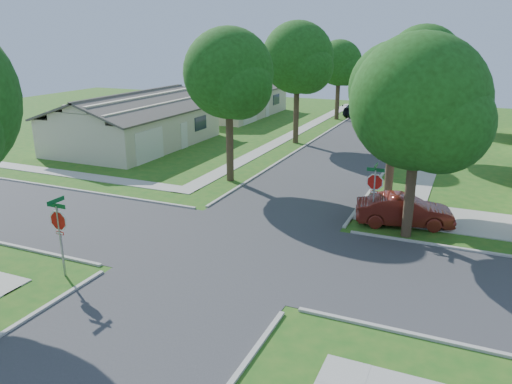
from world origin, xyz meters
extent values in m
plane|color=#215C19|center=(0.00, 0.00, 0.00)|extent=(100.00, 100.00, 0.00)
cube|color=#333335|center=(0.00, 0.00, 0.00)|extent=(7.00, 100.00, 0.02)
cube|color=#9E9B91|center=(6.10, 26.00, 0.02)|extent=(1.20, 40.00, 0.04)
cube|color=#9E9B91|center=(-6.10, 26.00, 0.02)|extent=(1.20, 40.00, 0.04)
cube|color=#9E9B91|center=(7.90, 7.10, 0.03)|extent=(8.80, 3.60, 0.05)
cube|color=gray|center=(-4.70, -4.70, 1.35)|extent=(0.06, 0.06, 2.70)
cylinder|color=white|center=(-4.70, -4.70, 2.15)|extent=(1.05, 0.02, 1.05)
cylinder|color=#B3100C|center=(-4.70, -4.70, 2.15)|extent=(0.90, 0.03, 0.90)
cube|color=#B3100C|center=(-4.70, -4.70, 1.68)|extent=(0.34, 0.03, 0.12)
cube|color=white|center=(-4.70, -4.70, 1.68)|extent=(0.30, 0.03, 0.08)
cube|color=#0C5426|center=(-4.70, -4.70, 2.72)|extent=(0.80, 0.02, 0.16)
cube|color=#0C5426|center=(-4.70, -4.70, 2.90)|extent=(0.02, 0.80, 0.16)
cube|color=gray|center=(4.70, 4.70, 1.35)|extent=(0.06, 0.06, 2.70)
cylinder|color=white|center=(4.70, 4.70, 2.15)|extent=(1.05, 0.02, 1.05)
cylinder|color=#B3100C|center=(4.70, 4.70, 2.15)|extent=(0.90, 0.03, 0.90)
cube|color=#B3100C|center=(4.70, 4.70, 1.68)|extent=(0.34, 0.03, 0.12)
cube|color=white|center=(4.70, 4.70, 1.68)|extent=(0.30, 0.03, 0.08)
cube|color=#0C5426|center=(4.70, 4.70, 2.72)|extent=(0.80, 0.02, 0.16)
cube|color=#0C5426|center=(4.70, 4.70, 2.90)|extent=(0.02, 0.80, 0.16)
cylinder|color=#38281C|center=(4.70, 9.00, 1.98)|extent=(0.44, 0.44, 3.95)
sphere|color=#183F0F|center=(4.70, 9.00, 5.88)|extent=(4.80, 4.80, 4.80)
sphere|color=#183F0F|center=(5.54, 8.52, 5.28)|extent=(3.46, 3.46, 3.46)
sphere|color=#183F0F|center=(3.98, 9.60, 5.40)|extent=(3.26, 3.26, 3.26)
cylinder|color=#38281C|center=(4.70, 21.00, 2.15)|extent=(0.44, 0.44, 4.30)
sphere|color=#183F0F|center=(4.70, 21.00, 6.51)|extent=(5.40, 5.40, 5.40)
sphere|color=#183F0F|center=(5.65, 20.46, 5.84)|extent=(3.89, 3.89, 3.89)
sphere|color=#183F0F|center=(3.89, 21.68, 5.97)|extent=(3.67, 3.67, 3.67)
cylinder|color=#38281C|center=(4.70, 34.00, 2.10)|extent=(0.44, 0.44, 4.20)
sphere|color=#183F0F|center=(4.70, 34.00, 6.22)|extent=(5.00, 5.00, 5.00)
sphere|color=#183F0F|center=(5.58, 33.50, 5.60)|extent=(3.60, 3.60, 3.60)
sphere|color=#183F0F|center=(3.95, 34.62, 5.72)|extent=(3.40, 3.40, 3.40)
cylinder|color=#38281C|center=(-4.70, 9.00, 2.12)|extent=(0.44, 0.44, 4.25)
sphere|color=#183F0F|center=(-4.70, 9.00, 6.37)|extent=(5.20, 5.20, 5.20)
sphere|color=#183F0F|center=(-3.79, 8.48, 5.72)|extent=(3.74, 3.74, 3.74)
sphere|color=#183F0F|center=(-5.48, 9.65, 5.85)|extent=(3.54, 3.54, 3.54)
cylinder|color=#38281C|center=(-4.70, 21.00, 2.22)|extent=(0.44, 0.44, 4.44)
sphere|color=#183F0F|center=(-4.70, 21.00, 6.76)|extent=(5.60, 5.60, 5.60)
sphere|color=#183F0F|center=(-3.72, 20.44, 6.06)|extent=(4.03, 4.03, 4.03)
sphere|color=#183F0F|center=(-5.54, 21.70, 6.20)|extent=(3.81, 3.81, 3.81)
cylinder|color=#38281C|center=(-4.70, 34.00, 1.95)|extent=(0.44, 0.44, 3.90)
sphere|color=#183F0F|center=(-4.70, 34.00, 5.74)|extent=(4.60, 4.60, 4.60)
sphere|color=#183F0F|center=(-3.90, 33.54, 5.16)|extent=(3.31, 3.31, 3.31)
sphere|color=#183F0F|center=(-5.39, 34.58, 5.28)|extent=(3.13, 3.13, 3.13)
cylinder|color=#38281C|center=(6.30, 4.20, 1.77)|extent=(0.44, 0.44, 3.54)
sphere|color=#183F0F|center=(6.30, 4.20, 5.86)|extent=(5.60, 5.60, 5.60)
sphere|color=#183F0F|center=(7.28, 3.64, 5.16)|extent=(4.03, 4.03, 4.03)
sphere|color=#183F0F|center=(5.46, 4.90, 5.30)|extent=(3.81, 3.81, 3.81)
cube|color=#C2B499|center=(-16.00, 15.00, 1.40)|extent=(8.00, 13.00, 2.80)
cube|color=#4D4742|center=(-14.00, 15.00, 3.45)|extent=(4.42, 13.60, 1.56)
cube|color=#4D4742|center=(-18.00, 15.00, 3.45)|extent=(4.42, 13.60, 1.56)
cube|color=silver|center=(-11.97, 11.10, 1.10)|extent=(0.06, 3.20, 2.20)
cube|color=silver|center=(-11.97, 15.65, 1.00)|extent=(0.06, 0.90, 2.00)
cube|color=#1E2633|center=(-11.97, 18.25, 1.55)|extent=(0.06, 1.80, 1.10)
cube|color=#C2B499|center=(-16.00, 32.00, 1.40)|extent=(8.00, 13.00, 2.80)
cube|color=#4D4742|center=(-14.00, 32.00, 3.45)|extent=(4.42, 13.60, 1.56)
cube|color=#4D4742|center=(-18.00, 32.00, 3.45)|extent=(4.42, 13.60, 1.56)
cube|color=silver|center=(-11.97, 28.10, 1.10)|extent=(0.06, 3.20, 2.20)
cube|color=silver|center=(-11.97, 32.65, 1.00)|extent=(0.06, 0.90, 2.00)
cube|color=#1E2633|center=(-11.97, 35.25, 1.55)|extent=(0.06, 1.80, 1.10)
imported|color=#5F1B13|center=(6.00, 5.50, 0.72)|extent=(4.60, 2.52, 1.44)
imported|color=black|center=(1.81, 31.23, 0.81)|extent=(2.33, 4.92, 1.63)
imported|color=black|center=(-3.20, 37.23, 0.72)|extent=(2.70, 5.22, 1.45)
camera|label=1|loc=(8.38, -17.09, 8.48)|focal=35.00mm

